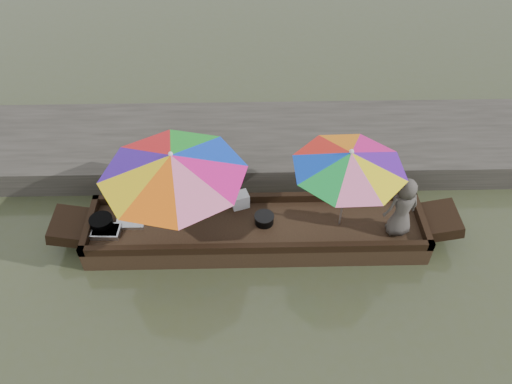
{
  "coord_description": "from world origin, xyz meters",
  "views": [
    {
      "loc": [
        -0.12,
        -5.43,
        6.37
      ],
      "look_at": [
        0.0,
        0.1,
        1.0
      ],
      "focal_mm": 35.0,
      "sensor_mm": 36.0,
      "label": 1
    }
  ],
  "objects_px": {
    "cooking_pot": "(102,223)",
    "tray_crayfish": "(106,231)",
    "vendor": "(403,207)",
    "supply_bag": "(240,200)",
    "tray_scallop": "(131,222)",
    "boat_hull": "(256,232)",
    "umbrella_stern": "(345,189)",
    "charcoal_grill": "(264,219)",
    "umbrella_bow": "(176,192)"
  },
  "relations": [
    {
      "from": "cooking_pot",
      "to": "boat_hull",
      "type": "bearing_deg",
      "value": -0.2
    },
    {
      "from": "charcoal_grill",
      "to": "vendor",
      "type": "height_order",
      "value": "vendor"
    },
    {
      "from": "charcoal_grill",
      "to": "umbrella_bow",
      "type": "relative_size",
      "value": 0.14
    },
    {
      "from": "supply_bag",
      "to": "umbrella_stern",
      "type": "bearing_deg",
      "value": -15.58
    },
    {
      "from": "tray_crayfish",
      "to": "umbrella_stern",
      "type": "bearing_deg",
      "value": 1.93
    },
    {
      "from": "boat_hull",
      "to": "vendor",
      "type": "xyz_separation_m",
      "value": [
        2.24,
        -0.17,
        0.72
      ]
    },
    {
      "from": "tray_crayfish",
      "to": "tray_scallop",
      "type": "height_order",
      "value": "tray_crayfish"
    },
    {
      "from": "cooking_pot",
      "to": "supply_bag",
      "type": "height_order",
      "value": "supply_bag"
    },
    {
      "from": "supply_bag",
      "to": "boat_hull",
      "type": "bearing_deg",
      "value": -59.91
    },
    {
      "from": "cooking_pot",
      "to": "tray_scallop",
      "type": "xyz_separation_m",
      "value": [
        0.44,
        0.08,
        -0.07
      ]
    },
    {
      "from": "cooking_pot",
      "to": "charcoal_grill",
      "type": "distance_m",
      "value": 2.61
    },
    {
      "from": "boat_hull",
      "to": "tray_crayfish",
      "type": "bearing_deg",
      "value": -176.98
    },
    {
      "from": "tray_crayfish",
      "to": "supply_bag",
      "type": "relative_size",
      "value": 1.62
    },
    {
      "from": "tray_crayfish",
      "to": "vendor",
      "type": "xyz_separation_m",
      "value": [
        4.64,
        -0.05,
        0.5
      ]
    },
    {
      "from": "boat_hull",
      "to": "charcoal_grill",
      "type": "bearing_deg",
      "value": 21.42
    },
    {
      "from": "cooking_pot",
      "to": "vendor",
      "type": "height_order",
      "value": "vendor"
    },
    {
      "from": "charcoal_grill",
      "to": "umbrella_bow",
      "type": "height_order",
      "value": "umbrella_bow"
    },
    {
      "from": "tray_scallop",
      "to": "umbrella_stern",
      "type": "bearing_deg",
      "value": -1.56
    },
    {
      "from": "tray_scallop",
      "to": "umbrella_stern",
      "type": "relative_size",
      "value": 0.26
    },
    {
      "from": "charcoal_grill",
      "to": "vendor",
      "type": "bearing_deg",
      "value": -6.09
    },
    {
      "from": "tray_scallop",
      "to": "vendor",
      "type": "bearing_deg",
      "value": -3.55
    },
    {
      "from": "boat_hull",
      "to": "umbrella_bow",
      "type": "height_order",
      "value": "umbrella_bow"
    },
    {
      "from": "cooking_pot",
      "to": "umbrella_stern",
      "type": "bearing_deg",
      "value": -0.13
    },
    {
      "from": "charcoal_grill",
      "to": "supply_bag",
      "type": "xyz_separation_m",
      "value": [
        -0.39,
        0.4,
        0.06
      ]
    },
    {
      "from": "vendor",
      "to": "supply_bag",
      "type": "bearing_deg",
      "value": -26.6
    },
    {
      "from": "supply_bag",
      "to": "tray_crayfish",
      "type": "bearing_deg",
      "value": -164.9
    },
    {
      "from": "tray_crayfish",
      "to": "umbrella_bow",
      "type": "height_order",
      "value": "umbrella_bow"
    },
    {
      "from": "cooking_pot",
      "to": "umbrella_stern",
      "type": "xyz_separation_m",
      "value": [
        3.83,
        -0.01,
        0.68
      ]
    },
    {
      "from": "boat_hull",
      "to": "supply_bag",
      "type": "xyz_separation_m",
      "value": [
        -0.26,
        0.45,
        0.3
      ]
    },
    {
      "from": "charcoal_grill",
      "to": "boat_hull",
      "type": "bearing_deg",
      "value": -158.58
    },
    {
      "from": "cooking_pot",
      "to": "tray_scallop",
      "type": "distance_m",
      "value": 0.45
    },
    {
      "from": "supply_bag",
      "to": "vendor",
      "type": "distance_m",
      "value": 2.61
    },
    {
      "from": "umbrella_bow",
      "to": "boat_hull",
      "type": "bearing_deg",
      "value": 0.0
    },
    {
      "from": "boat_hull",
      "to": "tray_scallop",
      "type": "xyz_separation_m",
      "value": [
        -2.04,
        0.09,
        0.21
      ]
    },
    {
      "from": "charcoal_grill",
      "to": "umbrella_stern",
      "type": "distance_m",
      "value": 1.41
    },
    {
      "from": "vendor",
      "to": "umbrella_bow",
      "type": "bearing_deg",
      "value": -15.49
    },
    {
      "from": "charcoal_grill",
      "to": "supply_bag",
      "type": "height_order",
      "value": "supply_bag"
    },
    {
      "from": "boat_hull",
      "to": "umbrella_stern",
      "type": "relative_size",
      "value": 3.18
    },
    {
      "from": "boat_hull",
      "to": "charcoal_grill",
      "type": "height_order",
      "value": "charcoal_grill"
    },
    {
      "from": "boat_hull",
      "to": "supply_bag",
      "type": "distance_m",
      "value": 0.6
    },
    {
      "from": "cooking_pot",
      "to": "tray_crayfish",
      "type": "relative_size",
      "value": 0.82
    },
    {
      "from": "supply_bag",
      "to": "vendor",
      "type": "relative_size",
      "value": 0.26
    },
    {
      "from": "boat_hull",
      "to": "vendor",
      "type": "height_order",
      "value": "vendor"
    },
    {
      "from": "supply_bag",
      "to": "umbrella_stern",
      "type": "relative_size",
      "value": 0.16
    },
    {
      "from": "charcoal_grill",
      "to": "umbrella_bow",
      "type": "distance_m",
      "value": 1.51
    },
    {
      "from": "boat_hull",
      "to": "tray_crayfish",
      "type": "height_order",
      "value": "tray_crayfish"
    },
    {
      "from": "tray_scallop",
      "to": "umbrella_bow",
      "type": "xyz_separation_m",
      "value": [
        0.83,
        -0.09,
        0.74
      ]
    },
    {
      "from": "tray_scallop",
      "to": "cooking_pot",
      "type": "bearing_deg",
      "value": -169.22
    },
    {
      "from": "tray_scallop",
      "to": "supply_bag",
      "type": "relative_size",
      "value": 1.62
    },
    {
      "from": "tray_crayfish",
      "to": "supply_bag",
      "type": "height_order",
      "value": "supply_bag"
    }
  ]
}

